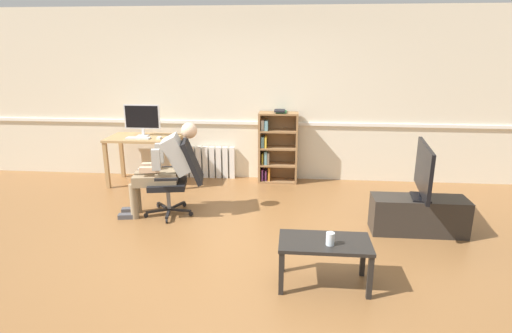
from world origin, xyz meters
TOP-DOWN VIEW (x-y plane):
  - ground_plane at (0.00, 0.00)m, footprint 18.00×18.00m
  - back_wall at (0.00, 2.65)m, footprint 12.00×0.13m
  - computer_desk at (-1.72, 2.15)m, footprint 1.10×0.66m
  - imac_monitor at (-1.76, 2.23)m, footprint 0.57×0.14m
  - keyboard at (-1.76, 2.01)m, footprint 0.36×0.12m
  - computer_mouse at (-1.44, 2.03)m, footprint 0.06×0.10m
  - bookshelf at (0.32, 2.44)m, footprint 0.61×0.30m
  - radiator at (-0.79, 2.54)m, footprint 0.87×0.08m
  - office_chair at (-0.85, 0.96)m, footprint 0.78×0.63m
  - person_seated at (-1.01, 0.93)m, footprint 1.04×0.48m
  - tv_stand at (2.07, 0.66)m, footprint 1.07×0.37m
  - tv_screen at (2.07, 0.66)m, footprint 0.24×0.93m
  - coffee_table at (0.90, -0.56)m, footprint 0.82×0.44m
  - drinking_glass at (0.93, -0.63)m, footprint 0.07×0.07m

SIDE VIEW (x-z plane):
  - ground_plane at x=0.00m, z-range 0.00..0.00m
  - tv_stand at x=2.07m, z-range 0.00..0.43m
  - radiator at x=-0.79m, z-range 0.00..0.53m
  - coffee_table at x=0.90m, z-range 0.16..0.59m
  - drinking_glass at x=0.93m, z-range 0.44..0.55m
  - office_chair at x=-0.85m, z-range 0.04..1.02m
  - bookshelf at x=0.32m, z-range -0.02..1.15m
  - computer_desk at x=-1.72m, z-range 0.26..1.02m
  - person_seated at x=-1.01m, z-range 0.05..1.25m
  - tv_screen at x=2.07m, z-range 0.45..1.07m
  - keyboard at x=-1.76m, z-range 0.76..0.78m
  - computer_mouse at x=-1.44m, z-range 0.76..0.79m
  - imac_monitor at x=-1.76m, z-range 0.79..1.28m
  - back_wall at x=0.00m, z-range 0.00..2.70m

